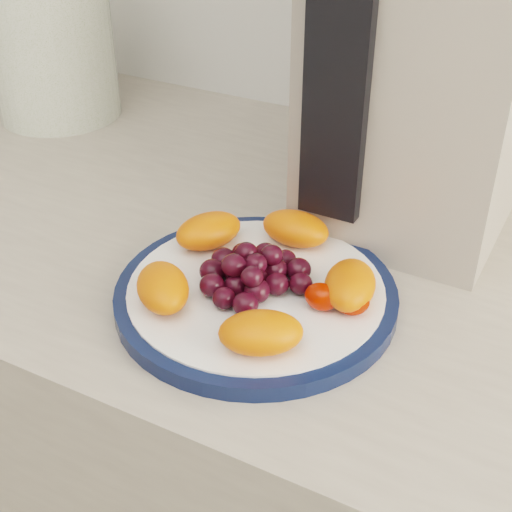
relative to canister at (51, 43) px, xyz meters
The scene contains 8 objects.
counter 0.68m from the canister, 18.42° to the right, with size 3.50×0.60×0.90m, color #ADA290.
cabinet_face 0.70m from the canister, 18.42° to the right, with size 3.48×0.58×0.84m, color #906F50.
plate_rim 0.53m from the canister, 30.21° to the right, with size 0.25×0.25×0.01m, color #0D1A3C.
plate_face 0.53m from the canister, 30.21° to the right, with size 0.23×0.23×0.02m, color white.
canister is the anchor object (origin of this frame).
appliance_body 0.53m from the canister, ahead, with size 0.19×0.27×0.34m, color #A59A8C.
appliance_panel 0.50m from the canister, 18.46° to the right, with size 0.06×0.02×0.25m, color black.
fruit_plate 0.52m from the canister, 29.94° to the right, with size 0.22×0.21×0.04m.
Camera 1 is at (0.31, 0.61, 1.29)m, focal length 50.00 mm.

